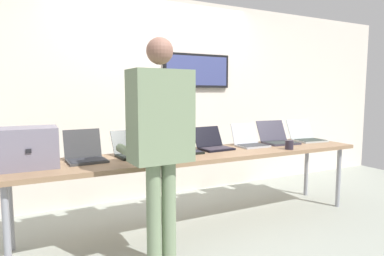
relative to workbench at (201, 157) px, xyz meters
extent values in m
cube|color=#959C92|center=(0.00, 0.00, -0.73)|extent=(8.00, 8.00, 0.04)
cube|color=silver|center=(0.00, 1.13, 0.57)|extent=(8.00, 0.06, 2.55)
cube|color=black|center=(0.51, 1.08, 0.94)|extent=(0.95, 0.05, 0.45)
cube|color=#3C457D|center=(0.51, 1.06, 0.94)|extent=(0.89, 0.02, 0.39)
cube|color=#916F50|center=(0.00, 0.00, 0.02)|extent=(3.62, 0.70, 0.04)
cylinder|color=gray|center=(-1.71, -0.25, -0.35)|extent=(0.05, 0.05, 0.71)
cylinder|color=gray|center=(1.71, -0.25, -0.35)|extent=(0.05, 0.05, 0.71)
cylinder|color=gray|center=(-1.71, 0.25, -0.35)|extent=(0.05, 0.05, 0.71)
cylinder|color=gray|center=(1.71, 0.25, -0.35)|extent=(0.05, 0.05, 0.71)
cube|color=slate|center=(-1.54, 0.05, 0.21)|extent=(0.43, 0.34, 0.32)
cube|color=black|center=(-1.54, -0.13, 0.21)|extent=(0.04, 0.01, 0.03)
cube|color=#3A3A3C|center=(-1.10, 0.05, 0.05)|extent=(0.34, 0.28, 0.02)
cube|color=#2C2D33|center=(-1.10, 0.03, 0.07)|extent=(0.31, 0.23, 0.00)
cube|color=#3A3A3C|center=(-1.11, 0.21, 0.19)|extent=(0.33, 0.09, 0.25)
cube|color=#1F2629|center=(-1.11, 0.21, 0.19)|extent=(0.30, 0.08, 0.22)
cube|color=black|center=(-0.66, 0.07, 0.05)|extent=(0.34, 0.27, 0.02)
cube|color=#2A302B|center=(-0.66, 0.06, 0.07)|extent=(0.31, 0.22, 0.00)
cube|color=black|center=(-0.67, 0.25, 0.17)|extent=(0.33, 0.15, 0.21)
cube|color=#246231|center=(-0.67, 0.26, 0.17)|extent=(0.30, 0.13, 0.19)
cube|color=black|center=(-0.19, 0.04, 0.05)|extent=(0.38, 0.26, 0.02)
cube|color=#272731|center=(-0.19, 0.03, 0.07)|extent=(0.35, 0.21, 0.00)
cube|color=black|center=(-0.18, 0.18, 0.19)|extent=(0.38, 0.05, 0.24)
cube|color=black|center=(-0.18, 0.19, 0.18)|extent=(0.35, 0.04, 0.21)
cube|color=black|center=(0.22, 0.07, 0.05)|extent=(0.35, 0.26, 0.02)
cube|color=#332C36|center=(0.22, 0.06, 0.07)|extent=(0.32, 0.21, 0.00)
cube|color=black|center=(0.21, 0.23, 0.17)|extent=(0.34, 0.14, 0.21)
cube|color=silver|center=(0.21, 0.24, 0.17)|extent=(0.31, 0.12, 0.18)
cube|color=#AFB2BB|center=(0.68, 0.06, 0.05)|extent=(0.33, 0.25, 0.02)
cube|color=#333436|center=(0.68, 0.05, 0.07)|extent=(0.30, 0.20, 0.00)
cube|color=#AFB2BB|center=(0.69, 0.22, 0.18)|extent=(0.32, 0.10, 0.23)
cube|color=#275C30|center=(0.69, 0.23, 0.18)|extent=(0.30, 0.08, 0.20)
cube|color=#363341|center=(1.10, 0.08, 0.05)|extent=(0.40, 0.30, 0.02)
cube|color=#2E3432|center=(1.10, 0.06, 0.07)|extent=(0.36, 0.24, 0.00)
cube|color=#363341|center=(1.12, 0.27, 0.18)|extent=(0.39, 0.15, 0.24)
cube|color=#3C4173|center=(1.12, 0.27, 0.18)|extent=(0.36, 0.13, 0.21)
cube|color=#AFB6B5|center=(1.56, 0.07, 0.05)|extent=(0.38, 0.30, 0.02)
cube|color=#2D3530|center=(1.56, 0.06, 0.07)|extent=(0.34, 0.24, 0.00)
cube|color=#AFB6B5|center=(1.58, 0.26, 0.18)|extent=(0.36, 0.16, 0.24)
cube|color=white|center=(1.58, 0.26, 0.18)|extent=(0.33, 0.13, 0.21)
cylinder|color=gray|center=(-0.74, -0.63, -0.28)|extent=(0.12, 0.12, 0.84)
cylinder|color=gray|center=(-0.61, -0.63, -0.28)|extent=(0.12, 0.12, 0.84)
cube|color=gray|center=(-0.67, -0.63, 0.47)|extent=(0.45, 0.29, 0.67)
sphere|color=#8F6252|center=(-0.67, -0.63, 0.94)|extent=(0.19, 0.19, 0.19)
cylinder|color=gray|center=(-0.86, -0.35, 0.19)|extent=(0.09, 0.32, 0.07)
cylinder|color=gray|center=(-0.53, -0.33, 0.19)|extent=(0.09, 0.32, 0.07)
cylinder|color=#2B2430|center=(0.93, -0.25, 0.09)|extent=(0.09, 0.09, 0.10)
camera|label=1|loc=(-1.53, -2.84, 0.64)|focal=30.53mm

